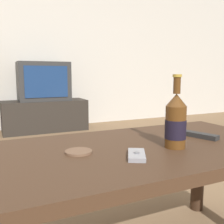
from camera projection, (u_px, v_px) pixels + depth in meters
name	position (u px, v px, depth m)	size (l,w,h in m)	color
back_wall	(20.00, 34.00, 3.55)	(8.00, 0.05, 2.60)	beige
coffee_table	(117.00, 168.00, 0.96)	(1.37, 0.61, 0.50)	#422B1C
tv_stand	(45.00, 116.00, 3.55)	(1.10, 0.43, 0.41)	#28231E
television	(44.00, 81.00, 3.48)	(0.66, 0.38, 0.51)	#2D2D2D
beer_bottle	(176.00, 122.00, 0.95)	(0.08, 0.08, 0.27)	#563314
cell_phone	(137.00, 155.00, 0.85)	(0.10, 0.13, 0.02)	gray
remote_control	(199.00, 135.00, 1.12)	(0.09, 0.17, 0.02)	#282828
coaster	(78.00, 152.00, 0.90)	(0.09, 0.09, 0.01)	brown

